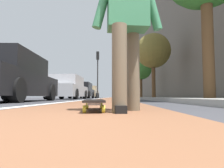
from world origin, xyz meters
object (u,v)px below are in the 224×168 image
street_tree_mid (153,51)px  street_tree_far (141,69)px  parked_car_far (82,91)px  parked_car_mid (68,88)px  skater_person (127,18)px  parked_car_near (11,79)px  parked_car_end (90,92)px  skateboard (94,102)px  traffic_light (98,66)px

street_tree_mid → street_tree_far: size_ratio=1.10×
street_tree_mid → street_tree_far: street_tree_mid is taller
parked_car_far → street_tree_far: 6.33m
parked_car_mid → street_tree_mid: size_ratio=0.98×
parked_car_far → street_tree_mid: street_tree_mid is taller
skater_person → street_tree_mid: (11.17, -2.48, 2.37)m
parked_car_near → street_tree_mid: bearing=-39.0°
skater_person → parked_car_far: bearing=11.5°
skater_person → parked_car_near: bearing=40.4°
parked_car_end → street_tree_far: street_tree_far is taller
parked_car_end → parked_car_far: bearing=-179.8°
skateboard → street_tree_far: size_ratio=0.21×
parked_car_mid → street_tree_far: (7.31, -5.66, 2.30)m
skater_person → parked_car_far: skater_person is taller
parked_car_near → parked_car_end: (18.14, -0.01, 0.02)m
skater_person → street_tree_mid: size_ratio=0.36×
skateboard → street_tree_mid: 11.82m
skateboard → skater_person: (-0.15, -0.35, 0.84)m
parked_car_end → street_tree_far: 7.75m
skater_person → traffic_light: bearing=6.4°
parked_car_near → street_tree_mid: (7.22, -5.84, 2.60)m
parked_car_end → traffic_light: traffic_light is taller
skateboard → parked_car_near: parked_car_near is taller
parked_car_mid → parked_car_far: bearing=1.5°
parked_car_far → traffic_light: traffic_light is taller
parked_car_near → traffic_light: size_ratio=0.93×
skater_person → parked_car_near: skater_person is taller
parked_car_end → street_tree_mid: (-10.92, -5.84, 2.59)m
street_tree_far → traffic_light: bearing=95.2°
skateboard → traffic_light: (16.98, 1.58, 3.13)m
traffic_light → street_tree_mid: size_ratio=1.04×
skater_person → street_tree_far: bearing=-8.0°
street_tree_mid → skater_person: bearing=167.5°
parked_car_near → parked_car_end: 18.14m
parked_car_far → street_tree_mid: size_ratio=1.02×
skateboard → parked_car_far: (16.31, 3.00, 0.64)m
parked_car_near → parked_car_far: 12.51m
skateboard → street_tree_far: street_tree_far is taller
skateboard → parked_car_mid: (10.08, 2.83, 0.60)m
street_tree_mid → parked_car_mid: bearing=99.5°
skateboard → parked_car_near: size_ratio=0.20×
traffic_light → street_tree_far: 4.43m
parked_car_near → street_tree_far: 14.96m
street_tree_far → parked_car_far: bearing=100.4°
skateboard → street_tree_mid: (11.02, -2.82, 3.21)m
street_tree_mid → parked_car_near: bearing=141.0°
skateboard → skater_person: bearing=-113.4°
parked_car_near → skateboard: bearing=-141.6°
parked_car_far → traffic_light: 2.95m
parked_car_far → traffic_light: bearing=-64.7°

